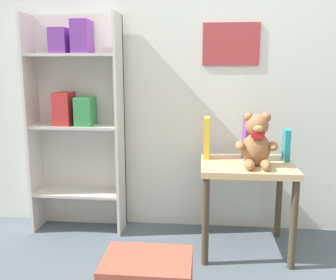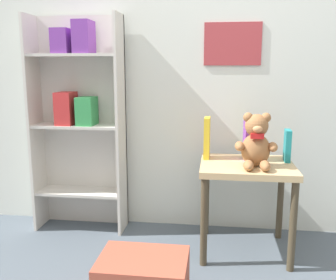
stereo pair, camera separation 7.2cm
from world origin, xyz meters
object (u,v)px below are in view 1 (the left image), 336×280
Objects in this scene: teddy_bear at (256,142)px; storage_bin at (147,280)px; book_standing_yellow at (207,138)px; bookshelf_side at (77,112)px; display_table at (246,178)px; book_standing_purple at (246,137)px; book_standing_teal at (286,145)px.

teddy_bear reaches higher than storage_bin.
book_standing_yellow is at bearing 68.45° from storage_bin.
book_standing_yellow is (0.85, -0.13, -0.13)m from bookshelf_side.
bookshelf_side is 1.17m from display_table.
bookshelf_side is 1.21m from storage_bin.
bookshelf_side is 3.43× the size of storage_bin.
display_table is 0.24m from book_standing_purple.
bookshelf_side is at bearing 170.65° from book_standing_purple.
bookshelf_side reaches higher than book_standing_purple.
storage_bin is (-0.55, -0.51, -0.57)m from teddy_bear.
teddy_bear is at bearing -79.66° from book_standing_purple.
display_table reaches higher than storage_bin.
book_standing_purple is at bearing 90.00° from display_table.
teddy_bear is 0.26m from book_standing_teal.
book_standing_yellow is 0.92m from storage_bin.
bookshelf_side is at bearing 173.16° from book_standing_yellow.
teddy_bear is 1.15× the size of book_standing_purple.
display_table is (1.09, -0.23, -0.35)m from bookshelf_side.
teddy_bear is 0.73× the size of storage_bin.
book_standing_teal is at bearing -6.33° from bookshelf_side.
book_standing_purple is at bearing 102.77° from teddy_bear.
bookshelf_side is 1.11m from book_standing_purple.
book_standing_yellow is at bearing -179.84° from book_standing_teal.
book_standing_teal is (0.20, 0.16, -0.04)m from teddy_bear.
display_table is 2.05× the size of book_standing_purple.
book_standing_teal is (0.47, -0.02, -0.03)m from book_standing_yellow.
teddy_bear is 1.61× the size of book_standing_teal.
bookshelf_side is at bearing 168.00° from display_table.
storage_bin is (0.58, -0.81, -0.69)m from bookshelf_side.
bookshelf_side reaches higher than book_standing_teal.
book_standing_yellow reaches higher than book_standing_teal.
book_standing_teal is (1.33, -0.15, -0.16)m from bookshelf_side.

